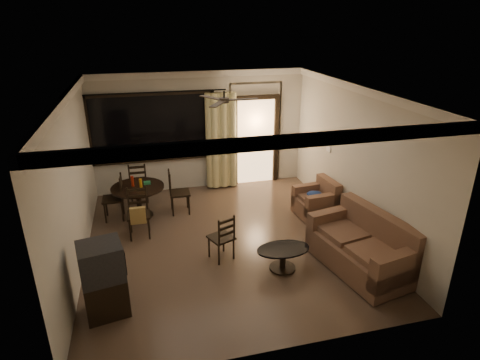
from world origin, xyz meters
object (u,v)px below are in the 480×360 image
object	(u,v)px
sofa	(363,248)
tv_cabinet	(104,279)
dining_chair_west	(115,206)
dining_table	(138,193)
coffee_table	(283,255)
dining_chair_south	(139,222)
side_chair	(222,245)
dining_chair_north	(139,189)
armchair	(318,201)
dining_chair_east	(179,200)

from	to	relation	value
sofa	tv_cabinet	bearing A→B (deg)	170.10
dining_chair_west	sofa	bearing A→B (deg)	55.86
dining_table	coffee_table	bearing A→B (deg)	-48.36
dining_chair_south	side_chair	distance (m)	1.77
dining_chair_north	sofa	bearing A→B (deg)	135.35
sofa	armchair	world-z (taller)	sofa
dining_chair_west	dining_chair_south	size ratio (longest dim) A/B	1.00
side_chair	armchair	bearing A→B (deg)	-176.44
tv_cabinet	armchair	distance (m)	4.64
dining_chair_east	sofa	bearing A→B (deg)	-135.07
armchair	side_chair	size ratio (longest dim) A/B	0.96
armchair	coffee_table	size ratio (longest dim) A/B	0.93
dining_chair_east	tv_cabinet	xyz separation A→B (m)	(-1.34, -2.92, 0.27)
dining_chair_west	side_chair	xyz separation A→B (m)	(1.84, -2.01, -0.03)
dining_chair_east	dining_chair_north	size ratio (longest dim) A/B	1.00
tv_cabinet	side_chair	bearing A→B (deg)	16.04
dining_chair_east	sofa	size ratio (longest dim) A/B	0.50
dining_chair_south	tv_cabinet	distance (m)	2.15
armchair	dining_chair_north	bearing A→B (deg)	150.23
sofa	armchair	size ratio (longest dim) A/B	2.31
dining_table	sofa	world-z (taller)	sofa
dining_table	tv_cabinet	xyz separation A→B (m)	(-0.51, -2.94, 0.02)
dining_chair_east	dining_chair_north	distance (m)	1.15
side_chair	dining_chair_north	bearing A→B (deg)	-86.94
dining_chair_east	armchair	world-z (taller)	dining_chair_east
tv_cabinet	coffee_table	world-z (taller)	tv_cabinet
dining_chair_east	dining_table	bearing A→B (deg)	89.91
dining_chair_south	sofa	distance (m)	4.09
tv_cabinet	sofa	bearing A→B (deg)	-9.54
dining_chair_west	sofa	xyz separation A→B (m)	(4.06, -2.85, 0.09)
dining_chair_east	coffee_table	bearing A→B (deg)	-149.59
dining_chair_north	coffee_table	bearing A→B (deg)	125.02
dining_chair_north	sofa	xyz separation A→B (m)	(3.55, -3.62, 0.09)
dining_chair_west	tv_cabinet	distance (m)	2.96
dining_chair_west	side_chair	world-z (taller)	dining_chair_west
armchair	side_chair	distance (m)	2.55
sofa	dining_chair_south	bearing A→B (deg)	139.74
dining_chair_west	dining_chair_north	xyz separation A→B (m)	(0.51, 0.77, 0.00)
dining_chair_east	tv_cabinet	size ratio (longest dim) A/B	0.86
dining_chair_east	tv_cabinet	distance (m)	3.23
dining_chair_south	sofa	size ratio (longest dim) A/B	0.50
dining_chair_east	side_chair	distance (m)	2.04
dining_table	sofa	xyz separation A→B (m)	(3.56, -2.84, -0.16)
dining_table	dining_chair_east	distance (m)	0.87
side_chair	tv_cabinet	bearing A→B (deg)	4.41
dining_chair_west	tv_cabinet	size ratio (longest dim) A/B	0.86
dining_table	dining_chair_east	size ratio (longest dim) A/B	1.14
dining_table	tv_cabinet	bearing A→B (deg)	-99.83
dining_chair_west	dining_chair_south	world-z (taller)	same
armchair	dining_table	bearing A→B (deg)	161.31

